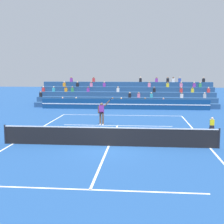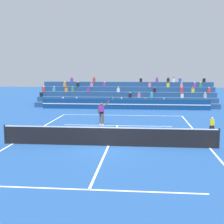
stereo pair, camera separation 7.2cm
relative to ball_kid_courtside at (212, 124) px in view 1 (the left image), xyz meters
The scene contains 8 objects.
ground_plane 8.91m from the ball_kid_courtside, 140.17° to the right, with size 120.00×120.00×0.00m, color navy.
court_lines 8.91m from the ball_kid_courtside, 140.17° to the right, with size 11.10×23.90×0.01m.
tennis_net 8.91m from the ball_kid_courtside, 140.17° to the right, with size 12.00×0.10×1.10m.
sponsor_banner_wall 12.72m from the ball_kid_courtside, 122.52° to the left, with size 18.00×0.26×1.10m.
bleacher_stand 16.07m from the ball_kid_courtside, 115.19° to the left, with size 20.54×4.75×3.38m.
ball_kid_courtside is the anchor object (origin of this frame).
tennis_player 8.11m from the ball_kid_courtside, behind, with size 1.32×0.36×2.32m.
tennis_ball 3.82m from the ball_kid_courtside, behind, with size 0.07×0.07×0.07m, color #C6DB33.
Camera 1 is at (1.73, -16.80, 4.17)m, focal length 50.00 mm.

